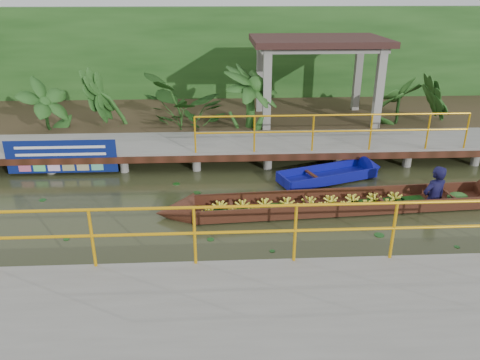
{
  "coord_description": "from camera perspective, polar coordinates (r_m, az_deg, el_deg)",
  "views": [
    {
      "loc": [
        -0.42,
        -9.54,
        4.83
      ],
      "look_at": [
        0.1,
        0.5,
        0.6
      ],
      "focal_mm": 35.0,
      "sensor_mm": 36.0,
      "label": 1
    }
  ],
  "objects": [
    {
      "name": "vendor_boat",
      "position": [
        11.19,
        14.55,
        -1.99
      ],
      "size": [
        8.68,
        1.39,
        2.13
      ],
      "rotation": [
        0.0,
        0.0,
        0.06
      ],
      "color": "#341A0E",
      "rests_on": "ground"
    },
    {
      "name": "foliage_backdrop",
      "position": [
        19.75,
        -1.8,
        14.56
      ],
      "size": [
        30.0,
        0.8,
        4.0
      ],
      "primitive_type": "cube",
      "color": "#1A4416",
      "rests_on": "ground"
    },
    {
      "name": "blue_banner",
      "position": [
        13.42,
        -20.94,
        2.7
      ],
      "size": [
        2.94,
        0.04,
        0.92
      ],
      "color": "navy",
      "rests_on": "ground"
    },
    {
      "name": "tropical_plants",
      "position": [
        15.29,
        0.23,
        9.21
      ],
      "size": [
        14.25,
        1.25,
        1.56
      ],
      "color": "#1A4416",
      "rests_on": "ground"
    },
    {
      "name": "moored_blue_boat",
      "position": [
        12.96,
        13.3,
        0.92
      ],
      "size": [
        3.14,
        1.75,
        0.73
      ],
      "rotation": [
        0.0,
        0.0,
        0.34
      ],
      "color": "#0B0E80",
      "rests_on": "ground"
    },
    {
      "name": "land_strip",
      "position": [
        17.66,
        -1.54,
        7.69
      ],
      "size": [
        30.0,
        8.0,
        0.45
      ],
      "primitive_type": "cube",
      "color": "#362D1B",
      "rests_on": "ground"
    },
    {
      "name": "near_dock",
      "position": [
        7.15,
        9.6,
        -16.88
      ],
      "size": [
        18.0,
        2.4,
        1.73
      ],
      "color": "slate",
      "rests_on": "ground"
    },
    {
      "name": "ground",
      "position": [
        10.7,
        -0.42,
        -4.01
      ],
      "size": [
        80.0,
        80.0,
        0.0
      ],
      "primitive_type": "plane",
      "color": "#272F17",
      "rests_on": "ground"
    },
    {
      "name": "far_dock",
      "position": [
        13.69,
        -1.0,
        4.27
      ],
      "size": [
        16.0,
        2.06,
        1.66
      ],
      "color": "slate",
      "rests_on": "ground"
    },
    {
      "name": "pavilion",
      "position": [
        16.33,
        9.47,
        15.44
      ],
      "size": [
        4.4,
        3.0,
        3.0
      ],
      "color": "slate",
      "rests_on": "ground"
    }
  ]
}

